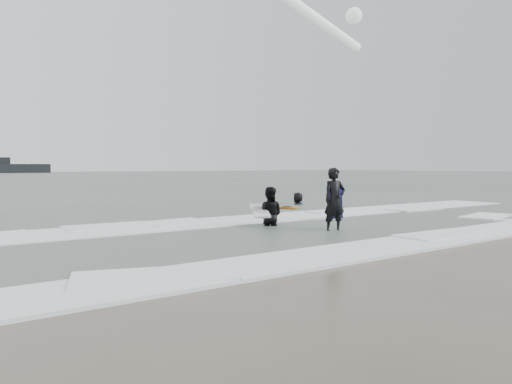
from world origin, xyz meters
TOP-DOWN VIEW (x-y plane):
  - ground at (0.00, 0.00)m, footprint 320.00×320.00m
  - surfer_centre at (0.79, 2.13)m, footprint 0.79×0.60m
  - surfer_wading at (0.03, 4.31)m, footprint 1.13×1.13m
  - surfer_right_near at (3.95, 8.87)m, footprint 0.91×0.83m
  - surfer_right_far at (6.47, 10.40)m, footprint 1.02×1.03m
  - surf_foam at (0.00, 3.70)m, footprint 30.03×9.06m
  - bodyboards at (1.72, 5.21)m, footprint 5.69×7.12m

SIDE VIEW (x-z plane):
  - ground at x=0.00m, z-range 0.00..0.00m
  - surfer_centre at x=0.79m, z-range -0.97..0.97m
  - surfer_wading at x=0.03m, z-range -0.92..0.92m
  - surfer_right_near at x=3.95m, z-range -0.74..0.74m
  - surfer_right_far at x=6.47m, z-range -0.90..0.90m
  - surf_foam at x=0.00m, z-range 0.00..0.08m
  - bodyboards at x=1.72m, z-range -0.13..1.12m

